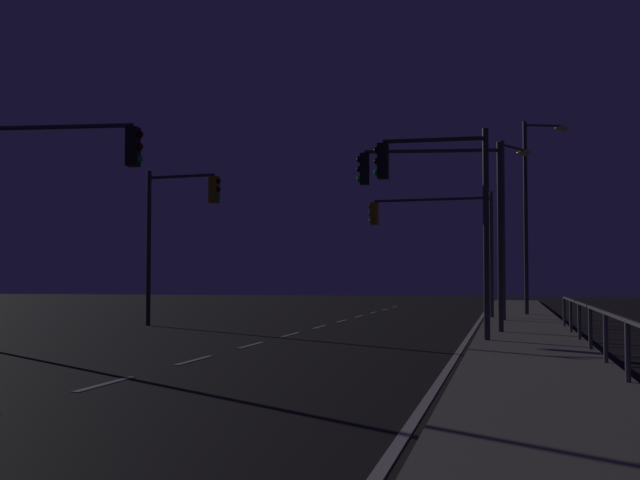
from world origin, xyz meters
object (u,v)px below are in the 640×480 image
object	(u,v)px
traffic_light_near_left	(51,185)
traffic_light_mid_right	(438,194)
traffic_light_far_center	(438,198)
traffic_light_near_right	(178,217)
street_lamp_far_end	(532,200)
street_lamp_mid_block	(507,211)
traffic_light_far_left	(434,228)

from	to	relation	value
traffic_light_near_left	traffic_light_mid_right	bearing A→B (deg)	22.14
traffic_light_far_center	traffic_light_mid_right	distance (m)	3.15
traffic_light_near_right	traffic_light_mid_right	bearing A→B (deg)	-31.80
traffic_light_near_right	street_lamp_far_end	distance (m)	15.86
traffic_light_far_center	street_lamp_mid_block	xyz separation A→B (m)	(2.02, 7.39, 0.13)
street_lamp_mid_block	traffic_light_far_center	bearing A→B (deg)	-105.28
traffic_light_near_left	street_lamp_mid_block	size ratio (longest dim) A/B	0.84
traffic_light_far_left	traffic_light_near_left	size ratio (longest dim) A/B	0.92
traffic_light_far_center	traffic_light_near_left	world-z (taller)	traffic_light_far_center
traffic_light_far_center	street_lamp_mid_block	bearing A→B (deg)	74.72
street_lamp_mid_block	street_lamp_far_end	bearing A→B (deg)	78.23
traffic_light_near_left	traffic_light_mid_right	distance (m)	9.79
traffic_light_far_left	street_lamp_mid_block	bearing A→B (deg)	-37.05
traffic_light_mid_right	street_lamp_mid_block	distance (m)	10.68
traffic_light_near_right	traffic_light_near_left	size ratio (longest dim) A/B	0.99
traffic_light_far_left	street_lamp_mid_block	xyz separation A→B (m)	(2.97, -2.24, 0.48)
traffic_light_mid_right	street_lamp_far_end	xyz separation A→B (m)	(2.82, 15.59, 1.18)
street_lamp_mid_block	traffic_light_near_right	bearing A→B (deg)	-158.93
traffic_light_far_center	traffic_light_near_left	size ratio (longest dim) A/B	1.00
traffic_light_mid_right	street_lamp_far_end	world-z (taller)	street_lamp_far_end
traffic_light_near_left	street_lamp_far_end	size ratio (longest dim) A/B	0.67
traffic_light_near_right	traffic_light_near_left	xyz separation A→B (m)	(0.73, -9.77, 0.09)
traffic_light_mid_right	street_lamp_far_end	size ratio (longest dim) A/B	0.65
traffic_light_near_right	traffic_light_mid_right	size ratio (longest dim) A/B	1.03
traffic_light_far_center	street_lamp_mid_block	size ratio (longest dim) A/B	0.83
traffic_light_far_left	traffic_light_far_center	xyz separation A→B (m)	(0.95, -9.63, 0.35)
traffic_light_near_right	street_lamp_far_end	xyz separation A→B (m)	(12.62, 9.52, 1.23)
traffic_light_near_left	street_lamp_mid_block	distance (m)	17.88
traffic_light_far_left	traffic_light_near_left	xyz separation A→B (m)	(-7.87, -16.46, 0.20)
traffic_light_near_right	traffic_light_far_center	world-z (taller)	traffic_light_far_center
traffic_light_near_right	street_lamp_far_end	size ratio (longest dim) A/B	0.67
traffic_light_far_left	traffic_light_mid_right	distance (m)	12.83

